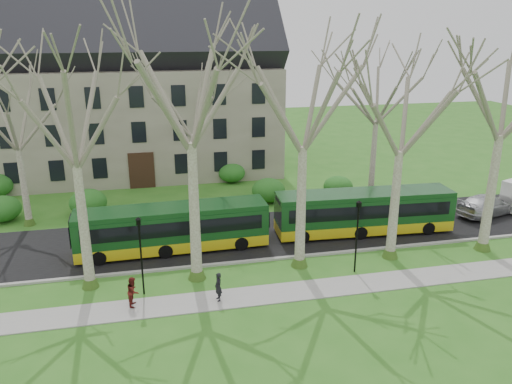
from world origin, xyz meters
The scene contains 14 objects.
ground centered at (0.00, 0.00, 0.00)m, with size 120.00×120.00×0.00m, color #2F6C1E.
sidewalk centered at (0.00, -2.50, 0.03)m, with size 70.00×2.00×0.06m, color gray.
road centered at (0.00, 5.50, 0.03)m, with size 80.00×8.00×0.06m, color black.
curb centered at (0.00, 1.50, 0.07)m, with size 80.00×0.25×0.14m, color #A5A39E.
building centered at (-6.00, 24.00, 8.07)m, with size 26.50×12.20×16.00m.
tree_row_verge centered at (0.00, 0.30, 7.00)m, with size 49.00×7.00×14.00m.
tree_row_far centered at (-1.33, 11.00, 6.00)m, with size 33.00×7.00×12.00m.
lamp_row centered at (0.00, -1.00, 2.57)m, with size 36.22×0.22×4.30m.
hedges centered at (-4.67, 14.00, 1.00)m, with size 30.60×8.60×2.00m.
bus_lead centered at (-4.10, 4.23, 1.54)m, with size 11.88×2.47×2.97m, color #113E18, non-canonical shape.
bus_follow centered at (8.85, 4.32, 1.57)m, with size 12.06×2.51×3.01m, color #113E18, non-canonical shape.
sedan centered at (19.37, 5.47, 0.83)m, with size 2.16×5.31×1.54m, color silver.
pedestrian_a centered at (-2.21, -2.57, 0.83)m, with size 0.56×0.37×1.54m, color black.
pedestrian_b centered at (-6.49, -2.12, 0.84)m, with size 0.76×0.59×1.56m, color #541613.
Camera 1 is at (-5.19, -25.29, 13.55)m, focal length 35.00 mm.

